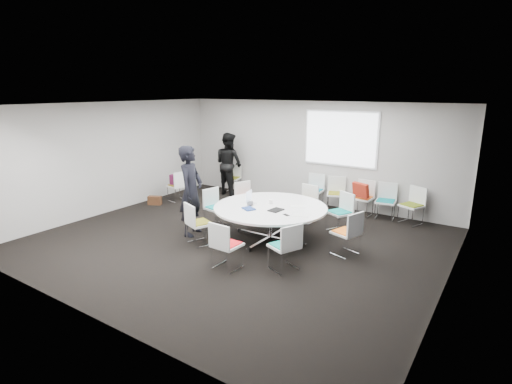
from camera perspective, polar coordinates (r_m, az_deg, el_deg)
The scene contains 31 objects.
room_shell at distance 8.05m, azimuth -2.20°, elevation 2.26°, with size 8.08×7.08×2.88m.
conference_table at distance 8.39m, azimuth 2.05°, elevation -3.20°, with size 2.37×2.37×0.73m.
projection_screen at distance 10.66m, azimuth 11.94°, elevation 7.44°, with size 1.90×0.03×1.35m, color white.
chair_ring_a at distance 7.90m, azimuth 12.73°, elevation -6.85°, with size 0.57×0.58×0.88m.
chair_ring_b at distance 9.10m, azimuth 11.84°, elevation -3.92°, with size 0.61×0.61×0.88m.
chair_ring_c at distance 9.65m, azimuth 7.03°, elevation -2.66°, with size 0.51×0.50×0.88m.
chair_ring_d at distance 9.89m, azimuth -1.31°, elevation -2.12°, with size 0.58×0.59×0.88m.
chair_ring_e at distance 9.30m, azimuth -5.65°, elevation -3.27°, with size 0.53×0.54×0.88m.
chair_ring_f at distance 8.30m, azimuth -8.13°, elevation -5.58°, with size 0.59×0.59×0.88m.
chair_ring_g at distance 7.16m, azimuth -4.21°, elevation -8.82°, with size 0.48×0.47×0.88m.
chair_ring_h at distance 7.10m, azimuth 4.10°, elevation -9.01°, with size 0.60×0.60×0.88m.
chair_back_a at distance 10.91m, azimuth 8.24°, elevation -0.68°, with size 0.50×0.48×0.88m.
chair_back_b at distance 10.66m, azimuth 11.33°, elevation -1.17°, with size 0.59×0.58×0.88m.
chair_back_c at distance 10.43m, azimuth 14.98°, elevation -1.74°, with size 0.49×0.47×0.88m.
chair_back_d at distance 10.27m, azimuth 17.96°, elevation -2.20°, with size 0.51×0.50×0.88m.
chair_back_e at distance 10.12m, azimuth 21.29°, elevation -2.75°, with size 0.60×0.60×0.88m.
chair_spare_left at distance 11.54m, azimuth -11.10°, elevation 0.05°, with size 0.54×0.55×0.88m.
chair_person_back at distance 12.28m, azimuth -3.41°, elevation 1.17°, with size 0.56×0.55×0.88m.
person_main at distance 8.69m, azimuth -9.28°, elevation 0.16°, with size 0.71×0.47×1.96m, color black.
person_back at distance 12.02m, azimuth -3.91°, elevation 4.06°, with size 0.91×0.71×1.86m, color black.
laptop at distance 8.48m, azimuth -0.54°, elevation -1.68°, with size 0.31×0.20×0.02m, color #333338.
laptop_lid at distance 8.63m, azimuth -1.03°, elevation -0.58°, with size 0.30×0.02×0.22m, color silver.
notebook_black at distance 8.06m, azimuth 2.86°, elevation -2.59°, with size 0.22×0.30×0.02m, color black.
tablet_folio at distance 8.13m, azimuth -1.05°, elevation -2.39°, with size 0.26×0.20×0.03m, color navy.
papers_right at distance 8.37m, azimuth 6.01°, elevation -2.05°, with size 0.30×0.21×0.00m, color silver.
papers_front at distance 7.80m, azimuth 6.42°, elevation -3.30°, with size 0.30×0.21×0.00m, color silver.
cup at distance 8.51m, azimuth 2.11°, elevation -1.40°, with size 0.08×0.08×0.09m, color white.
phone at distance 7.78m, azimuth 4.32°, elevation -3.28°, with size 0.14×0.07×0.01m, color black.
maroon_bag at distance 11.47m, azimuth -11.23°, elevation 1.73°, with size 0.40×0.14×0.28m, color #551638.
brown_bag at distance 11.37m, azimuth -14.27°, elevation -1.17°, with size 0.36×0.16×0.24m, color #462816.
red_jacket at distance 10.11m, azimuth 14.72°, elevation 0.27°, with size 0.44×0.10×0.35m, color #A32414.
Camera 1 is at (4.68, -6.39, 3.11)m, focal length 28.00 mm.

